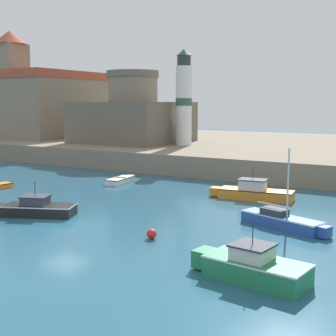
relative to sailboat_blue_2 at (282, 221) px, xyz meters
name	(u,v)px	position (x,y,z in m)	size (l,w,h in m)	color
ground_plane	(65,224)	(-11.55, -5.73, -0.44)	(200.00, 200.00, 0.00)	#235670
quay_seawall	(272,150)	(-11.55, 33.31, 0.62)	(120.00, 40.00, 2.11)	gray
sailboat_blue_2	(282,221)	(0.00, 0.00, 0.00)	(5.63, 2.87, 4.70)	#284C9E
motorboat_green_3	(252,266)	(1.34, -8.60, 0.14)	(5.17, 2.48, 2.43)	#237A4C
dinghy_white_4	(121,180)	(-17.22, 7.68, -0.16)	(1.68, 3.94, 0.59)	white
motorboat_black_5	(36,208)	(-14.61, -5.10, 0.05)	(5.47, 3.41, 2.21)	black
motorboat_orange_6	(253,192)	(-4.35, 7.02, 0.10)	(6.44, 2.43, 2.42)	orange
mooring_buoy	(152,234)	(-5.37, -5.73, -0.17)	(0.54, 0.54, 0.54)	red
church	(49,100)	(-44.64, 26.71, 7.16)	(14.16, 16.62, 16.00)	gray
fortress	(133,117)	(-27.55, 24.62, 4.93)	(12.62, 12.62, 9.20)	#685E4F
lighthouse	(184,99)	(-19.55, 23.82, 7.21)	(1.99, 1.99, 11.48)	silver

